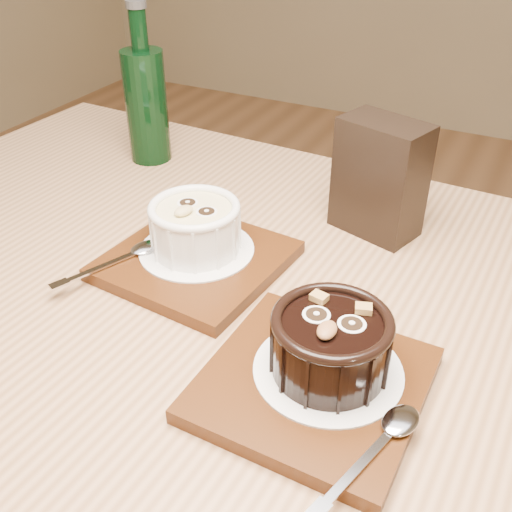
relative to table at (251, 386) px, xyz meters
The scene contains 11 objects.
table is the anchor object (origin of this frame).
tray_left 0.15m from the table, 149.53° to the left, with size 0.18×0.18×0.01m, color #47220B.
doily_left 0.16m from the table, 146.99° to the left, with size 0.13×0.13×0.00m, color white.
ramekin_white 0.19m from the table, 147.02° to the left, with size 0.10×0.10×0.06m.
spoon_left 0.20m from the table, behind, with size 0.03×0.13×0.01m, color #BABCC4, non-canonical shape.
tray_right 0.15m from the table, 32.63° to the right, with size 0.18×0.18×0.01m, color #47220B.
doily_right 0.15m from the table, 24.27° to the right, with size 0.13×0.13×0.00m, color white.
ramekin_dark 0.18m from the table, 24.27° to the right, with size 0.10×0.10×0.06m.
spoon_right 0.22m from the table, 33.66° to the right, with size 0.03×0.13×0.01m, color #BABCC4, non-canonical shape.
condiment_stand 0.28m from the table, 76.67° to the left, with size 0.10×0.06×0.14m, color black.
green_bottle 0.46m from the table, 138.70° to the left, with size 0.06×0.06×0.23m.
Camera 1 is at (0.42, -0.49, 1.13)m, focal length 42.00 mm.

